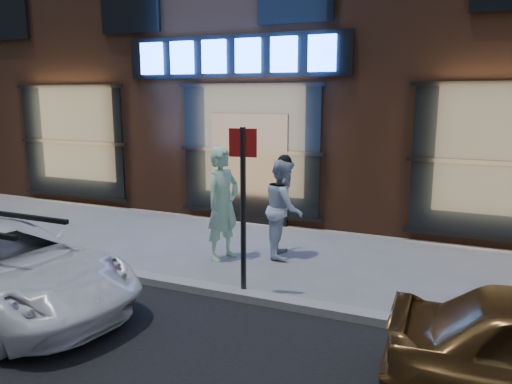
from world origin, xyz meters
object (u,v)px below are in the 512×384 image
Objects in this scene: man_cap at (284,208)px; sign_post at (243,197)px; man_bowtie at (223,204)px; white_suv at (2,268)px.

sign_post is (0.12, -1.95, 0.58)m from man_cap.
man_bowtie is 0.81× the size of sign_post.
white_suv is at bearing 166.59° from man_bowtie.
man_bowtie is 0.48× the size of white_suv.
sign_post is at bearing -126.68° from man_bowtie.
man_cap is at bearing 85.74° from sign_post.
man_bowtie reaches higher than white_suv.
man_bowtie is 3.49m from white_suv.
man_bowtie is at bearing -20.81° from white_suv.
man_bowtie is at bearing 118.86° from sign_post.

